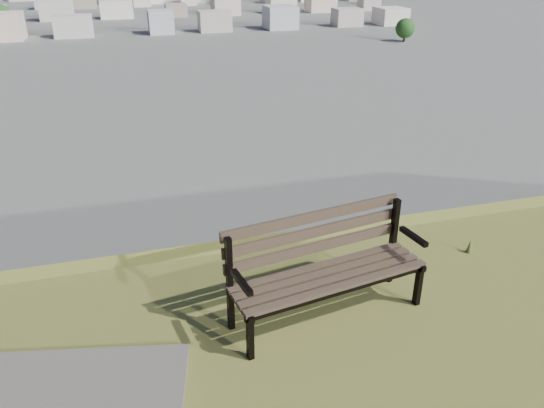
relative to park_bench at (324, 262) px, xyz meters
name	(u,v)px	position (x,y,z in m)	size (l,w,h in m)	color
park_bench	(324,262)	(0.00, 0.00, 0.00)	(2.00, 0.93, 1.01)	#493B2A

